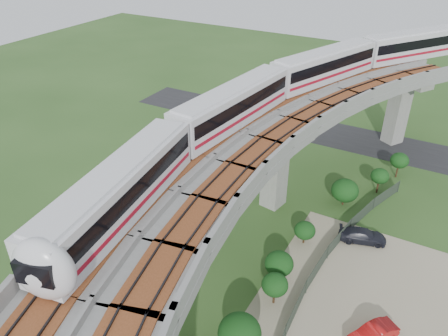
% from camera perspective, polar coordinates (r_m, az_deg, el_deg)
% --- Properties ---
extents(ground, '(160.00, 160.00, 0.00)m').
position_cam_1_polar(ground, '(40.46, -0.95, -11.77)').
color(ground, '#2D4E1F').
rests_on(ground, ground).
extents(asphalt_road, '(60.00, 8.00, 0.03)m').
position_cam_1_polar(asphalt_road, '(63.85, 12.74, 4.62)').
color(asphalt_road, '#232326').
rests_on(asphalt_road, ground).
extents(viaduct, '(19.58, 73.98, 11.40)m').
position_cam_1_polar(viaduct, '(33.50, 4.61, -2.46)').
color(viaduct, '#99968E').
rests_on(viaduct, ground).
extents(metro_train, '(18.13, 59.88, 3.64)m').
position_cam_1_polar(metro_train, '(43.33, 9.49, 10.03)').
color(metro_train, silver).
rests_on(metro_train, ground).
extents(fence, '(3.87, 38.73, 1.50)m').
position_cam_1_polar(fence, '(37.36, 12.59, -15.61)').
color(fence, '#2D382D').
rests_on(fence, ground).
extents(tree_0, '(2.10, 2.10, 3.15)m').
position_cam_1_polar(tree_0, '(54.49, 21.94, 0.92)').
color(tree_0, '#382314').
rests_on(tree_0, ground).
extents(tree_1, '(1.99, 1.99, 3.00)m').
position_cam_1_polar(tree_1, '(50.74, 19.69, -1.00)').
color(tree_1, '#382314').
rests_on(tree_1, ground).
extents(tree_2, '(2.87, 2.87, 3.04)m').
position_cam_1_polar(tree_2, '(47.73, 15.51, -2.84)').
color(tree_2, '#382314').
rests_on(tree_2, ground).
extents(tree_3, '(1.99, 1.99, 2.35)m').
position_cam_1_polar(tree_3, '(41.82, 10.51, -8.02)').
color(tree_3, '#382314').
rests_on(tree_3, ground).
extents(tree_4, '(2.43, 2.43, 2.91)m').
position_cam_1_polar(tree_4, '(37.53, 7.21, -12.30)').
color(tree_4, '#382314').
rests_on(tree_4, ground).
extents(tree_5, '(2.12, 2.12, 2.93)m').
position_cam_1_polar(tree_5, '(35.57, 6.66, -14.91)').
color(tree_5, '#382314').
rests_on(tree_5, ground).
extents(tree_6, '(3.06, 3.06, 3.39)m').
position_cam_1_polar(tree_6, '(32.30, 2.04, -20.73)').
color(tree_6, '#382314').
rests_on(tree_6, ground).
extents(car_red, '(3.41, 4.07, 1.31)m').
position_cam_1_polar(car_red, '(35.66, 18.85, -19.88)').
color(car_red, '#A10E0F').
rests_on(car_red, dirt_lot).
extents(car_dark, '(4.75, 3.09, 1.28)m').
position_cam_1_polar(car_dark, '(43.88, 17.65, -8.41)').
color(car_dark, black).
rests_on(car_dark, dirt_lot).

